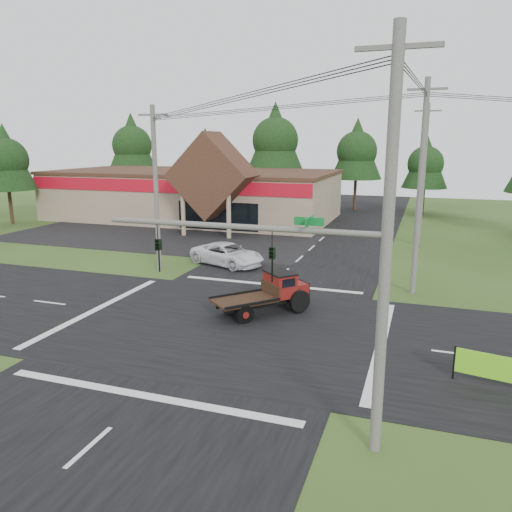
% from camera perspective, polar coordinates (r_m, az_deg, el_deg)
% --- Properties ---
extents(ground, '(120.00, 120.00, 0.00)m').
position_cam_1_polar(ground, '(23.30, -3.47, -7.89)').
color(ground, '#2B4418').
rests_on(ground, ground).
extents(road_ns, '(12.00, 120.00, 0.02)m').
position_cam_1_polar(road_ns, '(23.30, -3.47, -7.87)').
color(road_ns, black).
rests_on(road_ns, ground).
extents(road_ew, '(120.00, 12.00, 0.02)m').
position_cam_1_polar(road_ew, '(23.30, -3.47, -7.86)').
color(road_ew, black).
rests_on(road_ew, ground).
extents(parking_apron, '(28.00, 14.00, 0.02)m').
position_cam_1_polar(parking_apron, '(45.81, -10.70, 2.32)').
color(parking_apron, black).
rests_on(parking_apron, ground).
extents(cvs_building, '(30.40, 18.20, 9.19)m').
position_cam_1_polar(cvs_building, '(55.48, -6.99, 7.15)').
color(cvs_building, gray).
rests_on(cvs_building, ground).
extents(traffic_signal_mast, '(8.12, 0.24, 7.00)m').
position_cam_1_polar(traffic_signal_mast, '(13.43, 7.21, -3.82)').
color(traffic_signal_mast, '#595651').
rests_on(traffic_signal_mast, ground).
extents(utility_pole_nr, '(2.00, 0.30, 11.00)m').
position_cam_1_polar(utility_pole_nr, '(12.92, 14.68, 0.73)').
color(utility_pole_nr, '#595651').
rests_on(utility_pole_nr, ground).
extents(utility_pole_nw, '(2.00, 0.30, 10.50)m').
position_cam_1_polar(utility_pole_nw, '(32.66, -11.37, 7.61)').
color(utility_pole_nw, '#595651').
rests_on(utility_pole_nw, ground).
extents(utility_pole_ne, '(2.00, 0.30, 11.50)m').
position_cam_1_polar(utility_pole_ne, '(28.22, 18.24, 7.44)').
color(utility_pole_ne, '#595651').
rests_on(utility_pole_ne, ground).
extents(utility_pole_n, '(2.00, 0.30, 11.20)m').
position_cam_1_polar(utility_pole_n, '(42.20, 18.58, 8.83)').
color(utility_pole_n, '#595651').
rests_on(utility_pole_n, ground).
extents(tree_row_a, '(6.72, 6.72, 12.12)m').
position_cam_1_polar(tree_row_a, '(71.31, -14.00, 12.38)').
color(tree_row_a, '#332316').
rests_on(tree_row_a, ground).
extents(tree_row_b, '(5.60, 5.60, 10.10)m').
position_cam_1_polar(tree_row_b, '(68.30, -5.78, 11.55)').
color(tree_row_b, '#332316').
rests_on(tree_row_b, ground).
extents(tree_row_c, '(7.28, 7.28, 13.13)m').
position_cam_1_polar(tree_row_c, '(63.82, 2.22, 13.33)').
color(tree_row_c, '#332316').
rests_on(tree_row_c, ground).
extents(tree_row_d, '(6.16, 6.16, 11.11)m').
position_cam_1_polar(tree_row_d, '(62.68, 11.46, 11.86)').
color(tree_row_d, '#332316').
rests_on(tree_row_d, ground).
extents(tree_row_e, '(5.04, 5.04, 9.09)m').
position_cam_1_polar(tree_row_e, '(60.16, 18.82, 10.12)').
color(tree_row_e, '#332316').
rests_on(tree_row_e, ground).
extents(tree_side_w, '(5.60, 5.60, 10.10)m').
position_cam_1_polar(tree_side_w, '(56.92, -26.72, 10.00)').
color(tree_side_w, '#332316').
rests_on(tree_side_w, ground).
extents(antique_flatbed_truck, '(4.66, 4.86, 2.04)m').
position_cam_1_polar(antique_flatbed_truck, '(24.43, 0.79, -4.34)').
color(antique_flatbed_truck, '#60130D').
rests_on(antique_flatbed_truck, ground).
extents(roadside_banner, '(3.63, 0.85, 1.26)m').
position_cam_1_polar(roadside_banner, '(19.27, 27.07, -11.94)').
color(roadside_banner, '#72D41C').
rests_on(roadside_banner, ground).
extents(white_pickup, '(5.88, 4.18, 1.49)m').
position_cam_1_polar(white_pickup, '(34.23, -3.29, 0.20)').
color(white_pickup, white).
rests_on(white_pickup, ground).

